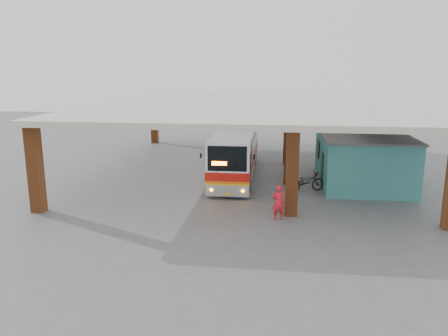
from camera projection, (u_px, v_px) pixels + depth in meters
name	position (u px, v px, depth m)	size (l,w,h in m)	color
ground	(236.00, 195.00, 24.60)	(90.00, 90.00, 0.00)	#515154
brick_columns	(265.00, 143.00, 28.79)	(20.10, 21.60, 4.35)	brown
canopy_roof	(253.00, 106.00, 29.83)	(21.00, 23.00, 0.30)	beige
shop_building	(361.00, 158.00, 27.22)	(5.20, 8.20, 3.11)	#2F7773
coach_bus	(236.00, 151.00, 28.87)	(2.55, 11.52, 3.34)	white
motorcycle	(306.00, 182.00, 25.37)	(0.76, 2.19, 1.15)	black
pedestrian	(278.00, 202.00, 20.53)	(0.61, 0.40, 1.68)	red
red_chair	(319.00, 171.00, 29.02)	(0.37, 0.37, 0.70)	#AF2212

